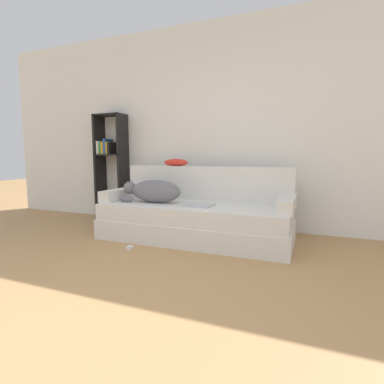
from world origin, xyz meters
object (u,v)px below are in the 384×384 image
laptop (199,205)px  power_adapter (130,247)px  dog (153,191)px  throw_pillow (176,162)px  bookshelf (110,160)px  couch (195,222)px

laptop → power_adapter: size_ratio=5.18×
dog → laptop: (0.59, -0.03, -0.13)m
throw_pillow → bookshelf: bearing=170.4°
dog → power_adapter: dog is taller
couch → dog: size_ratio=2.88×
laptop → power_adapter: (-0.57, -0.49, -0.40)m
bookshelf → dog: bearing=-30.9°
laptop → bookshelf: bookshelf is taller
laptop → bookshelf: size_ratio=0.21×
throw_pillow → power_adapter: (-0.07, -0.98, -0.86)m
bookshelf → power_adapter: bookshelf is taller
bookshelf → power_adapter: (1.10, -1.18, -0.88)m
power_adapter → laptop: bearing=40.8°
power_adapter → dog: bearing=92.0°
dog → bookshelf: bookshelf is taller
throw_pillow → bookshelf: (-1.17, 0.20, 0.03)m
couch → power_adapter: size_ratio=34.64×
bookshelf → power_adapter: size_ratio=25.08×
power_adapter → throw_pillow: bearing=85.8°
dog → laptop: dog is taller
throw_pillow → dog: bearing=-101.4°
throw_pillow → bookshelf: size_ratio=0.21×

